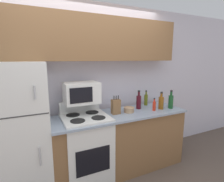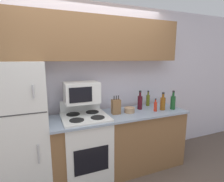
% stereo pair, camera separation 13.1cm
% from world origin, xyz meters
% --- Properties ---
extents(wall_back, '(8.00, 0.05, 2.55)m').
position_xyz_m(wall_back, '(0.00, 0.69, 1.27)').
color(wall_back, silver).
rests_on(wall_back, ground_plane).
extents(lower_cabinets, '(2.03, 0.63, 0.92)m').
position_xyz_m(lower_cabinets, '(0.37, 0.29, 0.46)').
color(lower_cabinets, brown).
rests_on(lower_cabinets, ground_plane).
extents(refrigerator, '(0.73, 0.68, 1.69)m').
position_xyz_m(refrigerator, '(-1.02, 0.33, 0.84)').
color(refrigerator, white).
rests_on(refrigerator, ground_plane).
extents(upper_cabinets, '(2.76, 0.30, 0.62)m').
position_xyz_m(upper_cabinets, '(0.00, 0.51, 2.00)').
color(upper_cabinets, brown).
rests_on(upper_cabinets, refrigerator).
extents(stove, '(0.62, 0.61, 1.11)m').
position_xyz_m(stove, '(-0.18, 0.28, 0.49)').
color(stove, white).
rests_on(stove, ground_plane).
extents(microwave, '(0.47, 0.33, 0.29)m').
position_xyz_m(microwave, '(-0.19, 0.40, 1.26)').
color(microwave, white).
rests_on(microwave, stove).
extents(knife_block, '(0.12, 0.09, 0.28)m').
position_xyz_m(knife_block, '(0.29, 0.28, 1.03)').
color(knife_block, brown).
rests_on(knife_block, lower_cabinets).
extents(bowl, '(0.16, 0.16, 0.08)m').
position_xyz_m(bowl, '(0.50, 0.27, 0.96)').
color(bowl, tan).
rests_on(bowl, lower_cabinets).
extents(bottle_wine_green, '(0.08, 0.08, 0.30)m').
position_xyz_m(bottle_wine_green, '(1.22, 0.16, 1.04)').
color(bottle_wine_green, '#194C23').
rests_on(bottle_wine_green, lower_cabinets).
extents(bottle_hot_sauce, '(0.05, 0.05, 0.20)m').
position_xyz_m(bottle_hot_sauce, '(0.90, 0.17, 1.00)').
color(bottle_hot_sauce, red).
rests_on(bottle_hot_sauce, lower_cabinets).
extents(bottle_wine_red, '(0.08, 0.08, 0.30)m').
position_xyz_m(bottle_wine_red, '(0.74, 0.36, 1.04)').
color(bottle_wine_red, '#470F19').
rests_on(bottle_wine_red, lower_cabinets).
extents(bottle_whiskey, '(0.08, 0.08, 0.28)m').
position_xyz_m(bottle_whiskey, '(1.05, 0.19, 1.03)').
color(bottle_whiskey, brown).
rests_on(bottle_whiskey, lower_cabinets).
extents(bottle_olive_oil, '(0.06, 0.06, 0.26)m').
position_xyz_m(bottle_olive_oil, '(0.98, 0.49, 1.02)').
color(bottle_olive_oil, '#5B6619').
rests_on(bottle_olive_oil, lower_cabinets).
extents(bottle_cooking_spray, '(0.06, 0.06, 0.22)m').
position_xyz_m(bottle_cooking_spray, '(1.29, 0.23, 1.01)').
color(bottle_cooking_spray, gold).
rests_on(bottle_cooking_spray, lower_cabinets).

